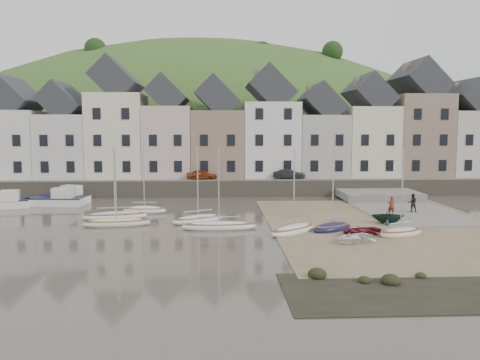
{
  "coord_description": "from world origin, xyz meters",
  "views": [
    {
      "loc": [
        -2.08,
        -36.81,
        7.61
      ],
      "look_at": [
        0.0,
        6.0,
        3.0
      ],
      "focal_mm": 36.99,
      "sensor_mm": 36.0,
      "label": 1
    }
  ],
  "objects": [
    {
      "name": "slipway",
      "position": [
        15.0,
        8.0,
        0.06
      ],
      "size": [
        8.0,
        18.0,
        0.12
      ],
      "primitive_type": "cube",
      "color": "slate",
      "rests_on": "ground"
    },
    {
      "name": "sailboat_3",
      "position": [
        -3.55,
        2.27,
        0.26
      ],
      "size": [
        4.66,
        3.56,
        6.32
      ],
      "color": "white",
      "rests_on": "ground"
    },
    {
      "name": "sailboat_6",
      "position": [
        3.48,
        -2.09,
        0.26
      ],
      "size": [
        4.46,
        4.36,
        6.32
      ],
      "color": "white",
      "rests_on": "ground"
    },
    {
      "name": "townhouse_terrace",
      "position": [
        1.76,
        24.0,
        7.32
      ],
      "size": [
        61.05,
        8.0,
        13.93
      ],
      "color": "silver",
      "rests_on": "quay_land"
    },
    {
      "name": "person_red",
      "position": [
        12.8,
        4.05,
        0.94
      ],
      "size": [
        0.6,
        0.4,
        1.63
      ],
      "primitive_type": "imported",
      "rotation": [
        0.0,
        0.0,
        3.16
      ],
      "color": "maroon",
      "rests_on": "slipway"
    },
    {
      "name": "motorboat_0",
      "position": [
        -17.61,
        11.51,
        0.58
      ],
      "size": [
        5.61,
        2.08,
        1.7
      ],
      "color": "white",
      "rests_on": "ground"
    },
    {
      "name": "quay_street",
      "position": [
        0.0,
        20.5,
        1.55
      ],
      "size": [
        70.0,
        7.0,
        0.1
      ],
      "primitive_type": "cube",
      "color": "slate",
      "rests_on": "quay_land"
    },
    {
      "name": "sailboat_2",
      "position": [
        -9.78,
        1.15,
        0.26
      ],
      "size": [
        5.39,
        2.26,
        6.32
      ],
      "color": "beige",
      "rests_on": "ground"
    },
    {
      "name": "ground",
      "position": [
        0.0,
        0.0,
        0.0
      ],
      "size": [
        160.0,
        160.0,
        0.0
      ],
      "primitive_type": "plane",
      "color": "#4C463B",
      "rests_on": "ground"
    },
    {
      "name": "seawall",
      "position": [
        0.0,
        17.0,
        0.9
      ],
      "size": [
        70.0,
        1.2,
        1.8
      ],
      "primitive_type": "cube",
      "color": "slate",
      "rests_on": "ground"
    },
    {
      "name": "beach",
      "position": [
        11.0,
        0.0,
        0.03
      ],
      "size": [
        18.0,
        26.0,
        0.06
      ],
      "primitive_type": "cube",
      "color": "brown",
      "rests_on": "ground"
    },
    {
      "name": "car_right",
      "position": [
        6.34,
        19.5,
        2.19
      ],
      "size": [
        3.82,
        2.33,
        1.19
      ],
      "primitive_type": "imported",
      "rotation": [
        0.0,
        0.0,
        1.25
      ],
      "color": "black",
      "rests_on": "quay_street"
    },
    {
      "name": "motorboat_2",
      "position": [
        -17.37,
        13.54,
        0.58
      ],
      "size": [
        5.6,
        3.27,
        1.7
      ],
      "color": "white",
      "rests_on": "ground"
    },
    {
      "name": "car_left",
      "position": [
        -3.68,
        19.5,
        2.18
      ],
      "size": [
        3.65,
        2.11,
        1.17
      ],
      "primitive_type": "imported",
      "rotation": [
        0.0,
        0.0,
        1.35
      ],
      "color": "#953C15",
      "rests_on": "quay_street"
    },
    {
      "name": "rowboat_red",
      "position": [
        8.02,
        -3.19,
        0.37
      ],
      "size": [
        3.57,
        3.04,
        0.63
      ],
      "primitive_type": "imported",
      "rotation": [
        0.0,
        0.0,
        -1.23
      ],
      "color": "maroon",
      "rests_on": "beach"
    },
    {
      "name": "hillside",
      "position": [
        -5.0,
        60.0,
        -17.99
      ],
      "size": [
        134.4,
        84.0,
        84.0
      ],
      "color": "#345120",
      "rests_on": "ground"
    },
    {
      "name": "sailboat_1",
      "position": [
        -8.47,
        6.96,
        0.27
      ],
      "size": [
        4.01,
        1.81,
        6.32
      ],
      "color": "white",
      "rests_on": "ground"
    },
    {
      "name": "sailboat_0",
      "position": [
        -10.48,
        4.11,
        0.26
      ],
      "size": [
        5.5,
        2.42,
        6.32
      ],
      "color": "white",
      "rests_on": "ground"
    },
    {
      "name": "shore_rocks",
      "position": [
        8.47,
        -14.77,
        0.1
      ],
      "size": [
        14.0,
        6.0,
        0.69
      ],
      "color": "black",
      "rests_on": "ground"
    },
    {
      "name": "sailboat_7",
      "position": [
        10.82,
        -3.41,
        0.27
      ],
      "size": [
        3.89,
        2.79,
        6.32
      ],
      "color": "beige",
      "rests_on": "ground"
    },
    {
      "name": "rowboat_green",
      "position": [
        11.38,
        0.85,
        0.72
      ],
      "size": [
        2.8,
        2.52,
        1.32
      ],
      "primitive_type": "imported",
      "rotation": [
        0.0,
        0.0,
        -1.72
      ],
      "color": "#142E24",
      "rests_on": "beach"
    },
    {
      "name": "sailboat_4",
      "position": [
        -1.89,
        -0.49,
        0.26
      ],
      "size": [
        5.71,
        1.59,
        6.32
      ],
      "color": "white",
      "rests_on": "ground"
    },
    {
      "name": "quay_land",
      "position": [
        0.0,
        32.0,
        0.75
      ],
      "size": [
        90.0,
        30.0,
        1.5
      ],
      "primitive_type": "cube",
      "color": "#345120",
      "rests_on": "ground"
    },
    {
      "name": "motorboat_1",
      "position": [
        -21.95,
        10.27,
        0.58
      ],
      "size": [
        4.79,
        2.74,
        1.7
      ],
      "color": "white",
      "rests_on": "ground"
    },
    {
      "name": "sailboat_5",
      "position": [
        6.44,
        -1.44,
        0.27
      ],
      "size": [
        3.88,
        3.34,
        6.32
      ],
      "color": "#14193F",
      "rests_on": "ground"
    },
    {
      "name": "person_dark",
      "position": [
        15.29,
        5.67,
        0.93
      ],
      "size": [
        0.88,
        0.74,
        1.63
      ],
      "primitive_type": "imported",
      "rotation": [
        0.0,
        0.0,
        2.98
      ],
      "color": "black",
      "rests_on": "slipway"
    },
    {
      "name": "rowboat_white",
      "position": [
        6.91,
        -5.3,
        0.37
      ],
      "size": [
        3.68,
        3.43,
        0.62
      ],
      "primitive_type": "imported",
      "rotation": [
        0.0,
        0.0,
        -0.99
      ],
      "color": "white",
      "rests_on": "beach"
    }
  ]
}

